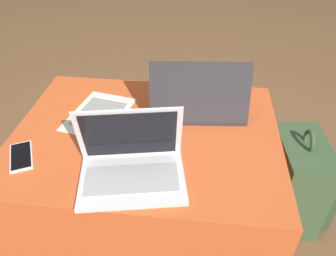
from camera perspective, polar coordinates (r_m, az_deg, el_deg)
name	(u,v)px	position (r m, az deg, el deg)	size (l,w,h in m)	color
ground_plane	(150,209)	(1.57, -3.16, -13.93)	(14.00, 14.00, 0.00)	brown
ottoman	(148,174)	(1.39, -3.49, -8.06)	(1.00, 0.76, 0.46)	maroon
laptop_near	(131,164)	(1.04, -6.41, -6.21)	(0.37, 0.29, 0.23)	silver
laptop_far	(198,102)	(1.31, 5.24, 4.47)	(0.40, 0.27, 0.24)	#333338
cell_phone	(21,156)	(1.24, -24.20, -4.50)	(0.13, 0.16, 0.01)	white
backpack	(297,183)	(1.51, 21.59, -8.86)	(0.26, 0.32, 0.47)	#385133
paper_sheet	(99,114)	(1.36, -11.93, 2.42)	(0.26, 0.33, 0.00)	silver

